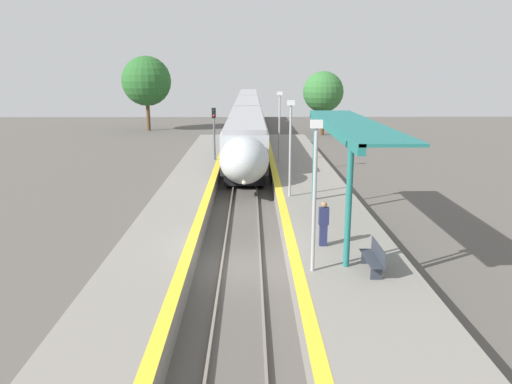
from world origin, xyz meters
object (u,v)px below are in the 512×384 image
object	(u,v)px
person_waiting	(324,223)
lamppost_near	(315,186)
train	(247,114)
platform_bench	(375,257)
lamppost_far	(279,122)
railway_signal	(214,133)
lamppost_mid	(290,142)

from	to	relation	value
person_waiting	lamppost_near	distance (m)	3.11
train	platform_bench	distance (m)	42.68
lamppost_far	railway_signal	bearing A→B (deg)	168.08
lamppost_near	lamppost_far	distance (m)	19.35
train	lamppost_near	world-z (taller)	lamppost_near
person_waiting	lamppost_far	distance (m)	17.13
train	person_waiting	bearing A→B (deg)	-85.70
lamppost_mid	railway_signal	bearing A→B (deg)	113.21
train	person_waiting	xyz separation A→B (m)	(3.01, -40.04, -0.41)
lamppost_mid	lamppost_far	world-z (taller)	same
platform_bench	person_waiting	xyz separation A→B (m)	(-1.30, 2.42, 0.39)
lamppost_mid	lamppost_far	distance (m)	9.68
platform_bench	railway_signal	bearing A→B (deg)	107.75
train	lamppost_far	distance (m)	23.20
lamppost_near	lamppost_mid	size ratio (longest dim) A/B	1.00
platform_bench	lamppost_far	xyz separation A→B (m)	(-1.97, 19.43, 2.32)
platform_bench	railway_signal	xyz separation A→B (m)	(-6.53, 20.39, 1.42)
platform_bench	lamppost_near	bearing A→B (deg)	177.77
lamppost_near	lamppost_far	size ratio (longest dim) A/B	1.00
train	lamppost_far	size ratio (longest dim) A/B	13.12
person_waiting	lamppost_mid	xyz separation A→B (m)	(-0.67, 7.33, 1.93)
train	lamppost_mid	xyz separation A→B (m)	(2.34, -32.70, 1.51)
person_waiting	lamppost_near	xyz separation A→B (m)	(-0.67, -2.34, 1.93)
person_waiting	lamppost_mid	bearing A→B (deg)	95.22
person_waiting	lamppost_mid	size ratio (longest dim) A/B	0.35
train	lamppost_mid	world-z (taller)	lamppost_mid
railway_signal	lamppost_far	xyz separation A→B (m)	(4.56, -0.96, 0.89)
railway_signal	lamppost_mid	xyz separation A→B (m)	(4.56, -10.64, 0.89)
lamppost_near	lamppost_far	bearing A→B (deg)	90.00
railway_signal	lamppost_near	xyz separation A→B (m)	(4.56, -20.31, 0.89)
lamppost_mid	lamppost_far	bearing A→B (deg)	90.00
railway_signal	lamppost_near	size ratio (longest dim) A/B	0.94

